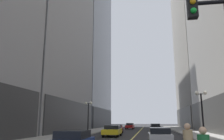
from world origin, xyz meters
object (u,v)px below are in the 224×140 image
(car_maroon, at_px, (117,128))
(street_lamp_right_mid, at_px, (202,104))
(car_red, at_px, (130,126))
(car_yellow, at_px, (112,130))
(car_black, at_px, (155,127))
(street_lamp_left_far, at_px, (88,110))
(car_silver, at_px, (159,135))

(car_maroon, relative_size, street_lamp_right_mid, 1.10)
(car_red, bearing_deg, car_yellow, -90.15)
(car_yellow, relative_size, car_black, 0.97)
(car_yellow, distance_m, street_lamp_left_far, 5.44)
(car_silver, bearing_deg, car_black, 89.43)
(car_maroon, height_order, street_lamp_right_mid, street_lamp_right_mid)
(car_yellow, xyz_separation_m, car_maroon, (-0.42, 6.95, -0.00))
(car_red, xyz_separation_m, street_lamp_left_far, (-3.88, -22.25, 2.54))
(street_lamp_right_mid, bearing_deg, car_yellow, 141.86)
(car_red, xyz_separation_m, street_lamp_right_mid, (8.92, -32.26, 2.54))
(car_silver, relative_size, car_maroon, 0.84)
(street_lamp_left_far, bearing_deg, car_red, 80.11)
(car_maroon, distance_m, street_lamp_right_mid, 17.07)
(street_lamp_left_far, bearing_deg, car_maroon, 49.79)
(car_black, relative_size, car_red, 1.00)
(car_silver, height_order, car_maroon, same)
(car_silver, height_order, car_yellow, same)
(car_black, bearing_deg, street_lamp_left_far, -124.41)
(car_black, xyz_separation_m, car_red, (-5.37, 8.76, -0.00))
(car_yellow, bearing_deg, street_lamp_right_mid, -38.14)
(car_yellow, xyz_separation_m, street_lamp_left_far, (-3.81, 2.95, 2.54))
(car_maroon, bearing_deg, car_silver, -70.70)
(car_yellow, relative_size, car_red, 0.97)
(street_lamp_right_mid, bearing_deg, car_red, 105.46)
(car_silver, xyz_separation_m, street_lamp_left_far, (-8.99, 12.00, 2.54))
(car_black, bearing_deg, car_yellow, -108.29)
(car_yellow, height_order, street_lamp_right_mid, street_lamp_right_mid)
(car_silver, xyz_separation_m, car_yellow, (-5.18, 9.06, 0.00))
(car_silver, relative_size, street_lamp_right_mid, 0.92)
(car_black, height_order, street_lamp_right_mid, street_lamp_right_mid)
(car_maroon, height_order, car_black, same)
(street_lamp_left_far, bearing_deg, car_black, 55.59)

